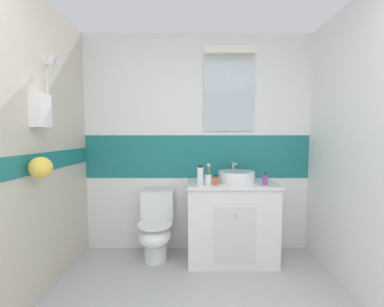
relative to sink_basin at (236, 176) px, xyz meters
name	(u,v)px	position (x,y,z in m)	size (l,w,h in m)	color
wall_back_tiled	(197,143)	(-0.41, 0.30, 0.35)	(3.20, 0.20, 2.50)	white
vanity_cabinet	(230,221)	(-0.05, 0.00, -0.49)	(0.94, 0.53, 0.85)	white
sink_basin	(236,176)	(0.00, 0.00, 0.00)	(0.38, 0.43, 0.20)	white
toilet	(156,228)	(-0.87, 0.01, -0.57)	(0.37, 0.50, 0.74)	white
toothbrush_cup	(208,179)	(-0.31, -0.12, -0.01)	(0.07, 0.07, 0.22)	white
soap_dispenser	(265,180)	(0.26, -0.14, -0.01)	(0.05, 0.05, 0.14)	#993F99
mouthwash_bottle	(200,176)	(-0.39, -0.15, 0.03)	(0.06, 0.06, 0.20)	white
perfume_flask_small	(215,180)	(-0.23, -0.14, -0.02)	(0.05, 0.03, 0.10)	#D84C33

